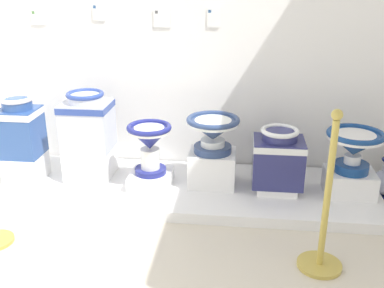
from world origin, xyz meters
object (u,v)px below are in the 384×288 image
plinth_block_squat_floral (26,167)px  plinth_block_tall_cobalt (276,186)px  plinth_block_slender_white (91,162)px  antique_toilet_central_ornate (354,144)px  antique_toilet_tall_cobalt (278,156)px  plinth_block_broad_patterned (151,179)px  plinth_block_pale_glazed (212,168)px  stanchion_post_near_right (324,226)px  antique_toilet_pale_glazed (213,130)px  info_placard_third (162,18)px  antique_toilet_squat_floral (20,126)px  plinth_block_central_ornate (349,183)px  info_placard_first (38,17)px  antique_toilet_broad_patterned (150,140)px  antique_toilet_slender_white (87,120)px  info_placard_fourth (214,17)px  info_placard_second (99,12)px

plinth_block_squat_floral → plinth_block_tall_cobalt: 2.04m
plinth_block_slender_white → antique_toilet_central_ornate: 2.10m
antique_toilet_tall_cobalt → plinth_block_squat_floral: bearing=-179.2°
plinth_block_broad_patterned → antique_toilet_central_ornate: 1.59m
plinth_block_pale_glazed → stanchion_post_near_right: bearing=-51.9°
plinth_block_squat_floral → antique_toilet_pale_glazed: bearing=3.1°
antique_toilet_central_ornate → info_placard_third: size_ratio=2.83×
antique_toilet_central_ornate → plinth_block_slender_white: bearing=177.3°
antique_toilet_squat_floral → stanchion_post_near_right: bearing=-20.5°
antique_toilet_pale_glazed → antique_toilet_central_ornate: antique_toilet_pale_glazed is taller
plinth_block_central_ornate → info_placard_first: size_ratio=2.86×
plinth_block_squat_floral → antique_toilet_central_ornate: (2.59, 0.01, 0.30)m
plinth_block_squat_floral → plinth_block_tall_cobalt: bearing=0.8°
antique_toilet_broad_patterned → info_placard_first: 1.44m
antique_toilet_slender_white → antique_toilet_tall_cobalt: 1.54m
antique_toilet_pale_glazed → antique_toilet_tall_cobalt: antique_toilet_pale_glazed is taller
plinth_block_pale_glazed → info_placard_third: bearing=136.9°
plinth_block_slender_white → stanchion_post_near_right: size_ratio=0.37×
plinth_block_tall_cobalt → stanchion_post_near_right: stanchion_post_near_right is taller
antique_toilet_slender_white → stanchion_post_near_right: (1.74, -0.96, -0.29)m
antique_toilet_broad_patterned → info_placard_fourth: bearing=49.1°
plinth_block_pale_glazed → info_placard_third: info_placard_third is taller
plinth_block_squat_floral → info_placard_first: info_placard_first is taller
antique_toilet_squat_floral → plinth_block_slender_white: size_ratio=1.31×
plinth_block_tall_cobalt → info_placard_third: 1.64m
antique_toilet_tall_cobalt → info_placard_first: (-2.02, 0.48, 0.97)m
plinth_block_tall_cobalt → plinth_block_squat_floral: bearing=-179.2°
plinth_block_pale_glazed → antique_toilet_central_ornate: 1.10m
plinth_block_squat_floral → antique_toilet_tall_cobalt: 2.05m
antique_toilet_squat_floral → plinth_block_pale_glazed: antique_toilet_squat_floral is taller
plinth_block_squat_floral → antique_toilet_tall_cobalt: size_ratio=0.68×
plinth_block_pale_glazed → antique_toilet_tall_cobalt: (0.51, -0.05, 0.15)m
plinth_block_slender_white → antique_toilet_broad_patterned: 0.60m
plinth_block_central_ornate → stanchion_post_near_right: 0.92m
antique_toilet_central_ornate → plinth_block_central_ornate: bearing=180.0°
plinth_block_broad_patterned → info_placard_third: info_placard_third is taller
antique_toilet_pale_glazed → plinth_block_central_ornate: antique_toilet_pale_glazed is taller
plinth_block_tall_cobalt → plinth_block_central_ornate: (0.55, -0.02, 0.07)m
antique_toilet_slender_white → antique_toilet_central_ornate: (2.08, -0.10, -0.08)m
antique_toilet_central_ornate → antique_toilet_slender_white: bearing=177.3°
info_placard_second → stanchion_post_near_right: bearing=-38.4°
info_placard_fourth → plinth_block_central_ornate: bearing=-24.4°
plinth_block_broad_patterned → plinth_block_squat_floral: bearing=179.7°
antique_toilet_pale_glazed → info_placard_first: (-1.51, 0.43, 0.79)m
antique_toilet_squat_floral → antique_toilet_pale_glazed: bearing=3.1°
antique_toilet_slender_white → antique_toilet_pale_glazed: size_ratio=1.14×
antique_toilet_slender_white → plinth_block_broad_patterned: 0.70m
plinth_block_central_ornate → antique_toilet_central_ornate: size_ratio=0.87×
plinth_block_broad_patterned → plinth_block_tall_cobalt: size_ratio=1.10×
antique_toilet_broad_patterned → antique_toilet_central_ornate: antique_toilet_central_ornate is taller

